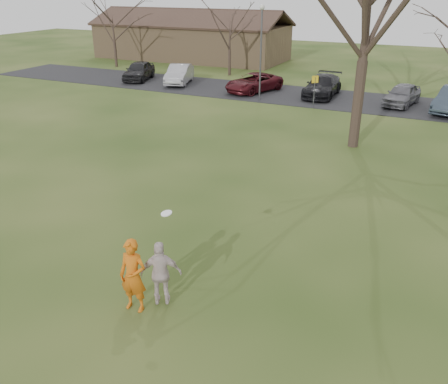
{
  "coord_description": "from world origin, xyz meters",
  "views": [
    {
      "loc": [
        5.82,
        -8.3,
        7.56
      ],
      "look_at": [
        0.0,
        4.0,
        1.5
      ],
      "focal_mm": 37.79,
      "sensor_mm": 36.0,
      "label": 1
    }
  ],
  "objects_px": {
    "player_defender": "(133,276)",
    "car_3": "(322,86)",
    "catching_play": "(161,273)",
    "car_2": "(254,83)",
    "building": "(191,40)",
    "car_4": "(402,95)",
    "car_1": "(179,74)",
    "lamp_post": "(261,41)",
    "car_0": "(139,71)"
  },
  "relations": [
    {
      "from": "car_3",
      "to": "lamp_post",
      "type": "xyz_separation_m",
      "value": [
        -3.66,
        -3.0,
        3.2
      ]
    },
    {
      "from": "car_0",
      "to": "car_4",
      "type": "relative_size",
      "value": 1.09
    },
    {
      "from": "car_4",
      "to": "building",
      "type": "bearing_deg",
      "value": 161.59
    },
    {
      "from": "car_4",
      "to": "car_3",
      "type": "bearing_deg",
      "value": -173.58
    },
    {
      "from": "car_1",
      "to": "building",
      "type": "relative_size",
      "value": 0.22
    },
    {
      "from": "player_defender",
      "to": "car_0",
      "type": "height_order",
      "value": "player_defender"
    },
    {
      "from": "car_2",
      "to": "car_3",
      "type": "relative_size",
      "value": 0.96
    },
    {
      "from": "car_0",
      "to": "car_3",
      "type": "xyz_separation_m",
      "value": [
        15.55,
        0.44,
        -0.03
      ]
    },
    {
      "from": "car_2",
      "to": "car_4",
      "type": "height_order",
      "value": "car_4"
    },
    {
      "from": "car_4",
      "to": "catching_play",
      "type": "height_order",
      "value": "catching_play"
    },
    {
      "from": "car_1",
      "to": "building",
      "type": "bearing_deg",
      "value": 97.27
    },
    {
      "from": "player_defender",
      "to": "car_2",
      "type": "relative_size",
      "value": 0.4
    },
    {
      "from": "car_4",
      "to": "lamp_post",
      "type": "height_order",
      "value": "lamp_post"
    },
    {
      "from": "car_1",
      "to": "car_3",
      "type": "bearing_deg",
      "value": -15.81
    },
    {
      "from": "car_1",
      "to": "lamp_post",
      "type": "height_order",
      "value": "lamp_post"
    },
    {
      "from": "car_3",
      "to": "lamp_post",
      "type": "distance_m",
      "value": 5.71
    },
    {
      "from": "car_1",
      "to": "car_0",
      "type": "bearing_deg",
      "value": 163.05
    },
    {
      "from": "car_1",
      "to": "car_4",
      "type": "xyz_separation_m",
      "value": [
        17.16,
        -0.03,
        -0.05
      ]
    },
    {
      "from": "car_2",
      "to": "car_3",
      "type": "xyz_separation_m",
      "value": [
        5.03,
        0.69,
        0.06
      ]
    },
    {
      "from": "player_defender",
      "to": "car_0",
      "type": "relative_size",
      "value": 0.44
    },
    {
      "from": "player_defender",
      "to": "lamp_post",
      "type": "xyz_separation_m",
      "value": [
        -5.64,
        22.97,
        2.99
      ]
    },
    {
      "from": "catching_play",
      "to": "car_1",
      "type": "bearing_deg",
      "value": 119.41
    },
    {
      "from": "car_0",
      "to": "car_4",
      "type": "distance_m",
      "value": 21.06
    },
    {
      "from": "catching_play",
      "to": "building",
      "type": "xyz_separation_m",
      "value": [
        -20.19,
        38.05,
        0.98
      ]
    },
    {
      "from": "player_defender",
      "to": "catching_play",
      "type": "relative_size",
      "value": 0.76
    },
    {
      "from": "catching_play",
      "to": "building",
      "type": "relative_size",
      "value": 0.12
    },
    {
      "from": "player_defender",
      "to": "building",
      "type": "height_order",
      "value": "building"
    },
    {
      "from": "catching_play",
      "to": "lamp_post",
      "type": "height_order",
      "value": "lamp_post"
    },
    {
      "from": "player_defender",
      "to": "lamp_post",
      "type": "height_order",
      "value": "lamp_post"
    },
    {
      "from": "player_defender",
      "to": "car_3",
      "type": "distance_m",
      "value": 26.04
    },
    {
      "from": "car_1",
      "to": "car_4",
      "type": "height_order",
      "value": "car_1"
    },
    {
      "from": "building",
      "to": "lamp_post",
      "type": "distance_m",
      "value": 20.99
    },
    {
      "from": "car_2",
      "to": "building",
      "type": "distance_m",
      "value": 18.3
    },
    {
      "from": "car_0",
      "to": "lamp_post",
      "type": "bearing_deg",
      "value": -28.63
    },
    {
      "from": "car_0",
      "to": "catching_play",
      "type": "distance_m",
      "value": 30.94
    },
    {
      "from": "building",
      "to": "car_3",
      "type": "bearing_deg",
      "value": -35.31
    },
    {
      "from": "catching_play",
      "to": "car_4",
      "type": "bearing_deg",
      "value": 83.24
    },
    {
      "from": "car_2",
      "to": "building",
      "type": "height_order",
      "value": "building"
    },
    {
      "from": "car_4",
      "to": "building",
      "type": "xyz_separation_m",
      "value": [
        -23.17,
        12.92,
        1.19
      ]
    },
    {
      "from": "catching_play",
      "to": "car_2",
      "type": "bearing_deg",
      "value": 106.92
    },
    {
      "from": "car_0",
      "to": "catching_play",
      "type": "xyz_separation_m",
      "value": [
        18.08,
        -25.11,
        0.16
      ]
    },
    {
      "from": "player_defender",
      "to": "car_4",
      "type": "distance_m",
      "value": 25.79
    },
    {
      "from": "car_4",
      "to": "building",
      "type": "distance_m",
      "value": 26.56
    },
    {
      "from": "car_2",
      "to": "lamp_post",
      "type": "height_order",
      "value": "lamp_post"
    },
    {
      "from": "car_0",
      "to": "car_1",
      "type": "xyz_separation_m",
      "value": [
        3.9,
        0.05,
        -0.01
      ]
    },
    {
      "from": "car_3",
      "to": "car_4",
      "type": "distance_m",
      "value": 5.53
    },
    {
      "from": "player_defender",
      "to": "lamp_post",
      "type": "relative_size",
      "value": 0.31
    },
    {
      "from": "building",
      "to": "lamp_post",
      "type": "height_order",
      "value": "lamp_post"
    },
    {
      "from": "player_defender",
      "to": "car_1",
      "type": "height_order",
      "value": "player_defender"
    },
    {
      "from": "car_0",
      "to": "car_4",
      "type": "height_order",
      "value": "car_0"
    }
  ]
}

